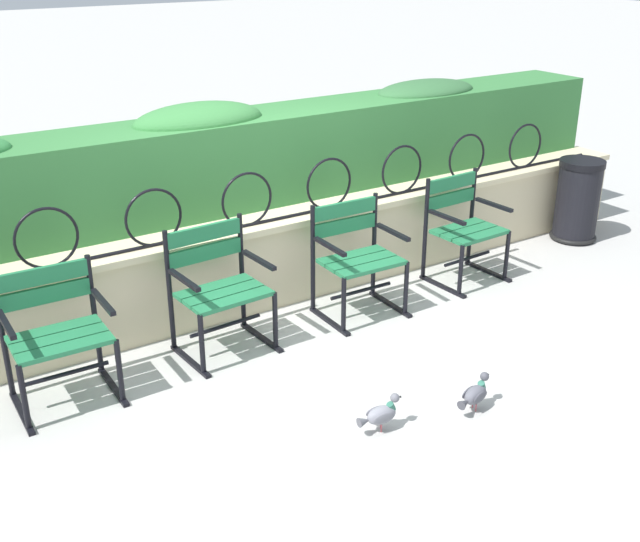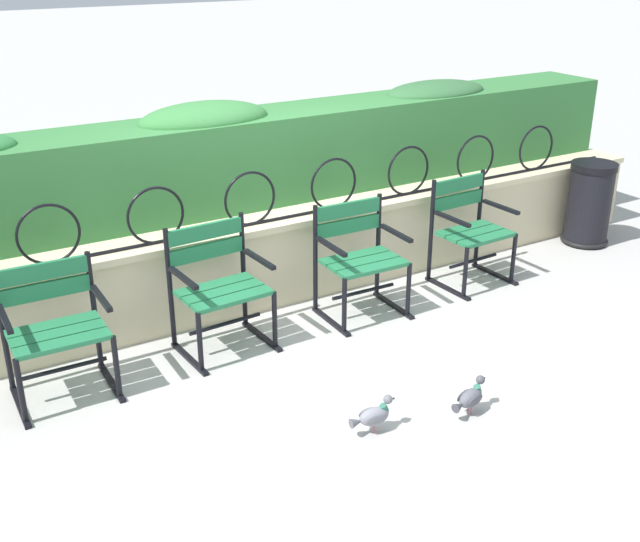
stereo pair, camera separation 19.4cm
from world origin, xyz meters
TOP-DOWN VIEW (x-y plane):
  - ground_plane at (0.00, 0.00)m, footprint 60.00×60.00m
  - stone_wall at (0.00, 0.94)m, footprint 7.70×0.41m
  - iron_arch_fence at (-0.15, 0.87)m, footprint 7.16×0.02m
  - hedge_row at (-0.01, 1.43)m, footprint 7.55×0.63m
  - park_chair_leftmost at (-1.75, 0.41)m, footprint 0.62×0.53m
  - park_chair_centre_left at (-0.63, 0.45)m, footprint 0.65×0.55m
  - park_chair_centre_right at (0.50, 0.40)m, footprint 0.62×0.54m
  - park_chair_rightmost at (1.63, 0.44)m, footprint 0.61×0.55m
  - pigeon_near_chairs at (0.31, -1.13)m, footprint 0.29×0.14m
  - pigeon_far_side at (-0.31, -0.99)m, footprint 0.29×0.12m
  - trash_bin at (3.17, 0.53)m, footprint 0.44×0.44m

SIDE VIEW (x-z plane):
  - ground_plane at x=0.00m, z-range 0.00..0.00m
  - pigeon_near_chairs at x=0.31m, z-range 0.00..0.22m
  - pigeon_far_side at x=-0.31m, z-range 0.00..0.22m
  - stone_wall at x=0.00m, z-range 0.00..0.69m
  - trash_bin at x=3.17m, z-range -0.02..0.76m
  - park_chair_leftmost at x=-1.75m, z-range 0.04..0.88m
  - park_chair_centre_right at x=0.50m, z-range 0.03..0.90m
  - park_chair_rightmost at x=1.63m, z-range 0.03..0.91m
  - park_chair_centre_left at x=-0.63m, z-range 0.03..0.92m
  - iron_arch_fence at x=-0.15m, z-range 0.67..1.09m
  - hedge_row at x=-0.01m, z-range 0.66..1.50m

